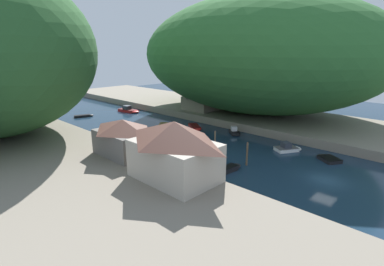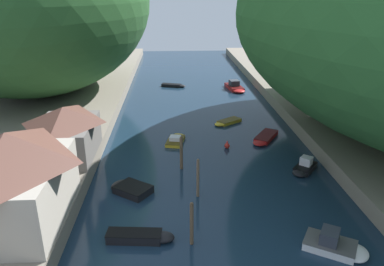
# 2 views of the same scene
# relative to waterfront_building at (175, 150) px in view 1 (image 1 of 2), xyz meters

# --- Properties ---
(water_surface) EXTENTS (130.00, 130.00, 0.00)m
(water_surface) POSITION_rel_waterfront_building_xyz_m (14.37, 18.92, -4.81)
(water_surface) COLOR #192D42
(water_surface) RESTS_ON ground
(left_bank) EXTENTS (22.00, 120.00, 1.47)m
(left_bank) POSITION_rel_waterfront_building_xyz_m (-7.80, 18.92, -4.07)
(left_bank) COLOR gray
(left_bank) RESTS_ON ground
(right_bank) EXTENTS (22.00, 120.00, 1.47)m
(right_bank) POSITION_rel_waterfront_building_xyz_m (36.54, 18.92, -4.07)
(right_bank) COLOR gray
(right_bank) RESTS_ON ground
(hillside_right) EXTENTS (40.50, 56.69, 25.07)m
(hillside_right) POSITION_rel_waterfront_building_xyz_m (37.64, 14.19, 9.20)
(hillside_right) COLOR #2D662D
(hillside_right) RESTS_ON right_bank
(waterfront_building) EXTENTS (6.74, 9.83, 6.44)m
(waterfront_building) POSITION_rel_waterfront_building_xyz_m (0.00, 0.00, 0.00)
(waterfront_building) COLOR #B2A899
(waterfront_building) RESTS_ON left_bank
(boathouse_shed) EXTENTS (5.58, 8.20, 4.83)m
(boathouse_shed) POSITION_rel_waterfront_building_xyz_m (0.63, 10.66, -0.84)
(boathouse_shed) COLOR slate
(boathouse_shed) RESTS_ON left_bank
(right_bank_cottage) EXTENTS (7.47, 7.74, 5.01)m
(right_bank_cottage) POSITION_rel_waterfront_building_xyz_m (31.17, 24.05, -0.74)
(right_bank_cottage) COLOR gray
(right_bank_cottage) RESTS_ON right_bank
(boat_navy_launch) EXTENTS (3.62, 4.05, 0.50)m
(boat_navy_launch) POSITION_rel_waterfront_building_xyz_m (21.49, -8.61, -4.56)
(boat_navy_launch) COLOR black
(boat_navy_launch) RESTS_ON water_surface
(boat_small_dinghy) EXTENTS (4.12, 5.22, 0.51)m
(boat_small_dinghy) POSITION_rel_waterfront_building_xyz_m (21.29, 16.91, -4.56)
(boat_small_dinghy) COLOR red
(boat_small_dinghy) RESTS_ON water_surface
(boat_far_upstream) EXTENTS (4.16, 3.82, 0.66)m
(boat_far_upstream) POSITION_rel_waterfront_building_xyz_m (6.85, 5.93, -4.48)
(boat_far_upstream) COLOR black
(boat_far_upstream) RESTS_ON water_surface
(boat_far_right_bank) EXTENTS (4.50, 2.45, 0.49)m
(boat_far_right_bank) POSITION_rel_waterfront_building_xyz_m (11.15, 42.78, -4.57)
(boat_far_right_bank) COLOR black
(boat_far_right_bank) RESTS_ON water_surface
(boat_white_cruiser) EXTENTS (3.04, 6.35, 1.50)m
(boat_white_cruiser) POSITION_rel_waterfront_building_xyz_m (21.70, 40.10, -4.36)
(boat_white_cruiser) COLOR red
(boat_white_cruiser) RESTS_ON water_surface
(boat_near_quay) EXTENTS (4.09, 3.54, 0.42)m
(boat_near_quay) POSITION_rel_waterfront_building_xyz_m (17.72, 22.85, -4.60)
(boat_near_quay) COLOR gold
(boat_near_quay) RESTS_ON water_surface
(boat_yellow_tender) EXTENTS (4.83, 1.65, 0.68)m
(boat_yellow_tender) POSITION_rel_waterfront_building_xyz_m (8.45, -0.93, -4.47)
(boat_yellow_tender) COLOR black
(boat_yellow_tender) RESTS_ON water_surface
(boat_open_rowboat) EXTENTS (3.29, 3.57, 1.39)m
(boat_open_rowboat) POSITION_rel_waterfront_building_xyz_m (23.19, 8.81, -4.39)
(boat_open_rowboat) COLOR black
(boat_open_rowboat) RESTS_ON water_surface
(boat_cabin_cruiser) EXTENTS (4.57, 3.87, 1.43)m
(boat_cabin_cruiser) POSITION_rel_waterfront_building_xyz_m (21.44, -2.71, -4.38)
(boat_cabin_cruiser) COLOR white
(boat_cabin_cruiser) RESTS_ON water_surface
(boat_red_skiff) EXTENTS (2.49, 4.30, 0.83)m
(boat_red_skiff) POSITION_rel_waterfront_building_xyz_m (11.06, 17.10, -4.55)
(boat_red_skiff) COLOR gold
(boat_red_skiff) RESTS_ON water_surface
(mooring_post_nearest) EXTENTS (0.26, 0.26, 3.30)m
(mooring_post_nearest) POSITION_rel_waterfront_building_xyz_m (11.84, -1.45, -3.15)
(mooring_post_nearest) COLOR brown
(mooring_post_nearest) RESTS_ON water_surface
(mooring_post_second) EXTENTS (0.24, 0.24, 3.49)m
(mooring_post_second) POSITION_rel_waterfront_building_xyz_m (12.71, 4.85, -3.06)
(mooring_post_second) COLOR brown
(mooring_post_second) RESTS_ON water_surface
(mooring_post_middle) EXTENTS (0.30, 0.30, 3.39)m
(mooring_post_middle) POSITION_rel_waterfront_building_xyz_m (11.48, 10.09, -3.10)
(mooring_post_middle) COLOR brown
(mooring_post_middle) RESTS_ON water_surface
(channel_buoy_near) EXTENTS (0.59, 0.59, 0.88)m
(channel_buoy_near) POSITION_rel_waterfront_building_xyz_m (16.63, 14.84, -4.47)
(channel_buoy_near) COLOR red
(channel_buoy_near) RESTS_ON water_surface
(person_on_quay) EXTENTS (0.31, 0.42, 1.69)m
(person_on_quay) POSITION_rel_waterfront_building_xyz_m (1.48, 1.80, -2.36)
(person_on_quay) COLOR #282D3D
(person_on_quay) RESTS_ON left_bank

